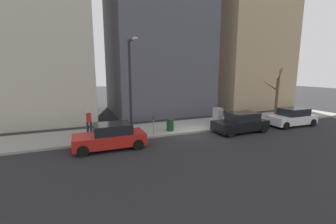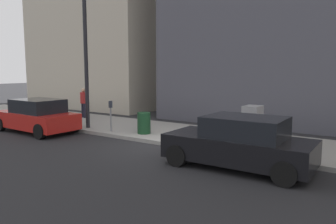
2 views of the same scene
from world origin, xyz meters
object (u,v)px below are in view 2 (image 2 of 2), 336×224
Objects in this scene: parked_car_black at (240,143)px; trash_bin at (144,123)px; parking_meter at (111,113)px; utility_box at (252,126)px; pedestrian_near_meter at (84,101)px; parked_car_red at (37,116)px; streetlamp at (81,43)px.

parked_car_black is 5.43m from trash_bin.
utility_box reaches higher than parking_meter.
trash_bin is at bearing 68.56° from parked_car_black.
utility_box is 0.86× the size of pedestrian_near_meter.
parked_car_black is 2.39m from utility_box.
parking_meter is 1.61m from trash_bin.
parked_car_black is 1.00× the size of parked_car_red.
parking_meter is 1.50× the size of trash_bin.
trash_bin is at bearing 175.79° from pedestrian_near_meter.
utility_box is at bearing -85.01° from trash_bin.
parked_car_black is 11.42m from pedestrian_near_meter.
parking_meter is at bearing 97.96° from utility_box.
utility_box is at bearing 11.14° from parked_car_black.
utility_box reaches higher than trash_bin.
parked_car_black is at bearing -89.35° from parked_car_red.
streetlamp reaches higher than utility_box.
streetlamp is at bearing 96.03° from parking_meter.
streetlamp reaches higher than pedestrian_near_meter.
parking_meter reaches higher than trash_bin.
pedestrian_near_meter is (1.75, 5.74, 0.49)m from trash_bin.
parking_meter is (1.46, -3.24, 0.24)m from parked_car_red.
streetlamp is at bearing 101.35° from trash_bin.
trash_bin is at bearing 94.99° from utility_box.
parked_car_red is at bearing 89.34° from parked_car_black.
pedestrian_near_meter reaches higher than parked_car_red.
parking_meter is 0.21× the size of streetlamp.
utility_box is 0.22× the size of streetlamp.
utility_box is at bearing -174.72° from pedestrian_near_meter.
parked_car_red reaches higher than parking_meter.
utility_box is 4.61m from trash_bin.
parked_car_black is at bearing -102.78° from parking_meter.
parking_meter is 0.81× the size of pedestrian_near_meter.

